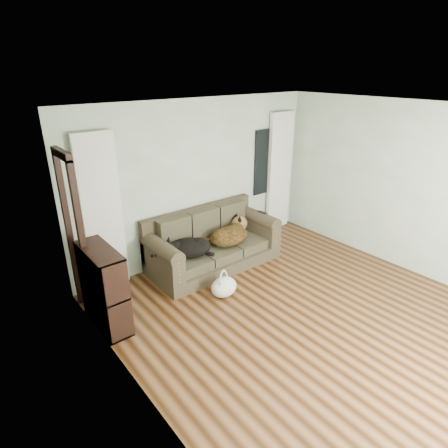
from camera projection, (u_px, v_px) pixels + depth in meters
floor at (313, 321)px, 4.84m from camera, size 5.00×5.00×0.00m
ceiling at (337, 112)px, 3.82m from camera, size 5.00×5.00×0.00m
wall_back at (200, 181)px, 6.13m from camera, size 4.50×0.04×2.60m
wall_left at (150, 298)px, 3.04m from camera, size 0.04×5.00×2.60m
wall_right at (418, 191)px, 5.62m from camera, size 0.04×5.00×2.60m
curtain_left at (102, 214)px, 5.15m from camera, size 0.55×0.08×2.25m
curtain_right at (279, 173)px, 7.16m from camera, size 0.55×0.08×2.25m
window_pane at (265, 162)px, 6.90m from camera, size 0.50×0.03×1.20m
door_casing at (76, 240)px, 4.64m from camera, size 0.07×0.60×2.10m
sofa at (214, 240)px, 6.01m from camera, size 2.12×0.92×0.87m
dog_black_lab at (186, 249)px, 5.66m from camera, size 0.81×0.75×0.28m
dog_shepherd at (230, 235)px, 6.11m from camera, size 0.74×0.53×0.32m
tv_remote at (262, 212)px, 6.38m from camera, size 0.06×0.17×0.02m
tote_bag at (224, 286)px, 5.30m from camera, size 0.44×0.37×0.29m
bookshelf at (104, 290)px, 4.59m from camera, size 0.40×0.87×1.06m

